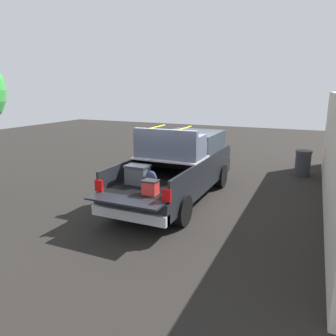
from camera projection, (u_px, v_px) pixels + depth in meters
name	position (u px, v px, depth m)	size (l,w,h in m)	color
ground_plane	(176.00, 199.00, 9.84)	(40.00, 40.00, 0.00)	black
pickup_truck	(181.00, 165.00, 9.94)	(6.05, 2.06, 2.23)	black
building_facade	(336.00, 151.00, 8.97)	(11.26, 0.36, 3.14)	beige
trash_can	(303.00, 163.00, 12.35)	(0.60, 0.60, 0.98)	#2D2D33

